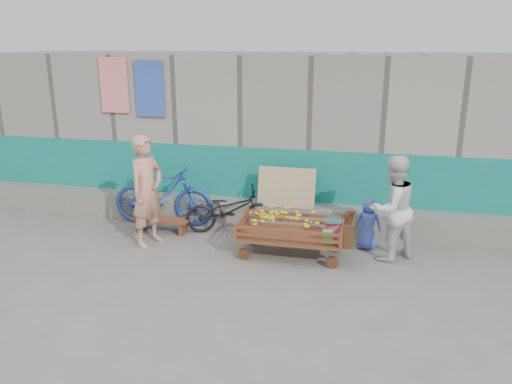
% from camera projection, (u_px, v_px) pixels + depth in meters
% --- Properties ---
extents(ground, '(80.00, 80.00, 0.00)m').
position_uv_depth(ground, '(237.00, 286.00, 6.86)').
color(ground, '#605E58').
rests_on(ground, ground).
extents(building_wall, '(12.00, 3.50, 3.00)m').
position_uv_depth(building_wall, '(287.00, 131.00, 10.21)').
color(building_wall, gray).
rests_on(building_wall, ground).
extents(banana_cart, '(1.77, 0.81, 0.76)m').
position_uv_depth(banana_cart, '(289.00, 225.00, 7.69)').
color(banana_cart, brown).
rests_on(banana_cart, ground).
extents(bench, '(1.00, 0.30, 0.25)m').
position_uv_depth(bench, '(161.00, 222.00, 8.76)').
color(bench, brown).
rests_on(bench, ground).
extents(vendor_man, '(0.62, 0.77, 1.82)m').
position_uv_depth(vendor_man, '(147.00, 191.00, 8.05)').
color(vendor_man, tan).
rests_on(vendor_man, ground).
extents(woman, '(1.01, 0.98, 1.63)m').
position_uv_depth(woman, '(392.00, 208.00, 7.51)').
color(woman, silver).
rests_on(woman, ground).
extents(child, '(0.42, 0.28, 0.85)m').
position_uv_depth(child, '(368.00, 224.00, 7.98)').
color(child, '#3B53BD').
rests_on(child, ground).
extents(bicycle_dark, '(1.63, 1.00, 0.81)m').
position_uv_depth(bicycle_dark, '(230.00, 210.00, 8.72)').
color(bicycle_dark, black).
rests_on(bicycle_dark, ground).
extents(bicycle_blue, '(1.88, 0.62, 1.11)m').
position_uv_depth(bicycle_blue, '(163.00, 195.00, 9.02)').
color(bicycle_blue, '#25429A').
rests_on(bicycle_blue, ground).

